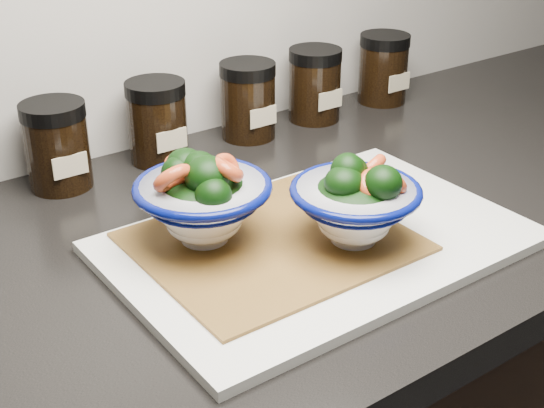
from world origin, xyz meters
TOP-DOWN VIEW (x-y plane):
  - countertop at (0.00, 1.45)m, footprint 3.50×0.60m
  - cutting_board at (-0.06, 1.37)m, footprint 0.45×0.30m
  - bamboo_mat at (-0.11, 1.39)m, footprint 0.28×0.24m
  - bowl_left at (-0.16, 1.44)m, footprint 0.15×0.15m
  - bowl_right at (-0.03, 1.34)m, footprint 0.14×0.14m
  - spice_jar_a at (-0.23, 1.69)m, footprint 0.08×0.08m
  - spice_jar_b at (-0.08, 1.69)m, footprint 0.08×0.08m
  - spice_jar_c at (0.06, 1.69)m, footprint 0.08×0.08m
  - spice_jar_d at (0.19, 1.69)m, footprint 0.08×0.08m
  - spice_jar_e at (0.34, 1.69)m, footprint 0.08×0.08m

SIDE VIEW (x-z plane):
  - countertop at x=0.00m, z-range 0.86..0.90m
  - cutting_board at x=-0.06m, z-range 0.90..0.91m
  - bamboo_mat at x=-0.11m, z-range 0.91..0.92m
  - spice_jar_a at x=-0.23m, z-range 0.90..1.01m
  - spice_jar_b at x=-0.08m, z-range 0.90..1.01m
  - spice_jar_c at x=0.06m, z-range 0.90..1.01m
  - spice_jar_d at x=0.19m, z-range 0.90..1.01m
  - spice_jar_e at x=0.34m, z-range 0.90..1.01m
  - bowl_right at x=-0.03m, z-range 0.91..1.01m
  - bowl_left at x=-0.16m, z-range 0.91..1.02m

